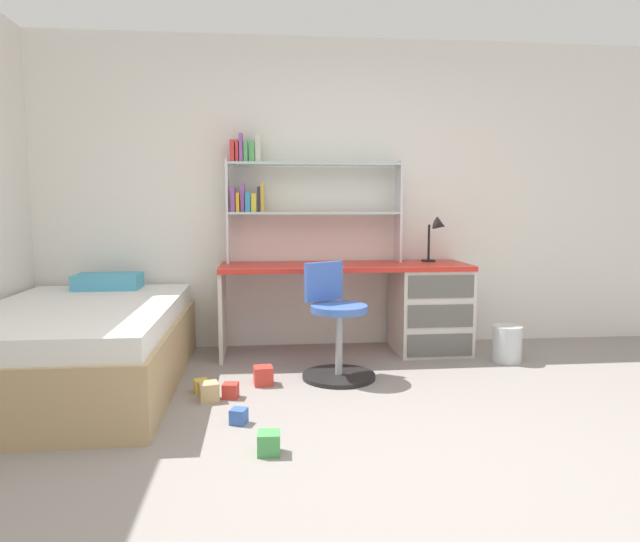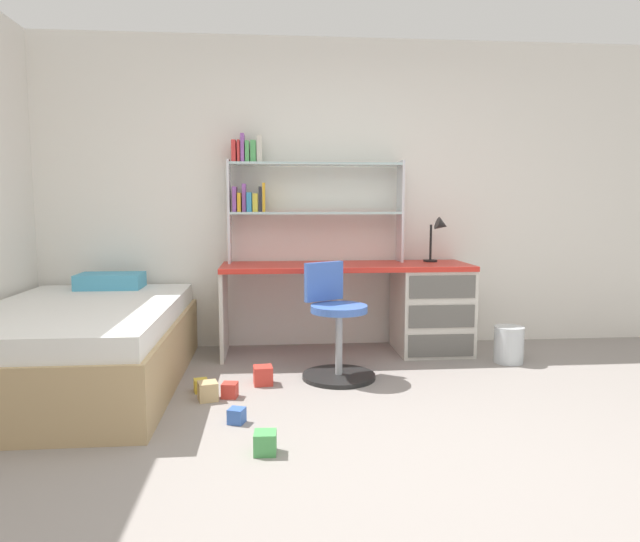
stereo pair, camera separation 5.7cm
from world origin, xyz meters
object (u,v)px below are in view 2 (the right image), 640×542
object	(u,v)px
swivel_chair	(336,332)
toy_block_blue_3	(237,416)
bed_platform	(81,345)
toy_block_red_0	(230,390)
desk	(410,303)
toy_block_red_5	(263,375)
bookshelf_hutch	(289,188)
toy_block_natural_1	(208,391)
toy_block_green_2	(265,443)
toy_block_yellow_4	(201,386)
waste_bin	(509,345)
desk_lamp	(439,232)

from	to	relation	value
swivel_chair	toy_block_blue_3	world-z (taller)	swivel_chair
bed_platform	toy_block_red_0	world-z (taller)	bed_platform
desk	toy_block_blue_3	size ratio (longest dim) A/B	23.79
desk	toy_block_red_5	world-z (taller)	desk
bed_platform	toy_block_red_0	bearing A→B (deg)	-17.97
bed_platform	toy_block_red_5	bearing A→B (deg)	-3.72
bookshelf_hutch	toy_block_natural_1	size ratio (longest dim) A/B	12.48
toy_block_green_2	toy_block_red_5	size ratio (longest dim) A/B	0.87
toy_block_blue_3	toy_block_yellow_4	world-z (taller)	toy_block_yellow_4
desk	toy_block_blue_3	xyz separation A→B (m)	(-1.36, -1.48, -0.37)
toy_block_red_0	toy_block_green_2	size ratio (longest dim) A/B	0.86
toy_block_red_0	bed_platform	bearing A→B (deg)	162.03
waste_bin	toy_block_red_0	size ratio (longest dim) A/B	3.00
toy_block_red_0	toy_block_blue_3	distance (m)	0.45
toy_block_yellow_4	toy_block_red_5	size ratio (longest dim) A/B	0.69
swivel_chair	toy_block_red_5	xyz separation A→B (m)	(-0.52, -0.12, -0.26)
toy_block_red_0	toy_block_red_5	world-z (taller)	toy_block_red_5
toy_block_green_2	desk_lamp	bearing A→B (deg)	53.84
toy_block_blue_3	toy_block_red_5	size ratio (longest dim) A/B	0.67
toy_block_red_0	toy_block_red_5	xyz separation A→B (m)	(0.21, 0.25, 0.02)
bed_platform	toy_block_green_2	world-z (taller)	bed_platform
waste_bin	toy_block_yellow_4	size ratio (longest dim) A/B	3.28
desk_lamp	bed_platform	size ratio (longest dim) A/B	0.19
bookshelf_hutch	toy_block_yellow_4	distance (m)	1.83
toy_block_red_0	toy_block_natural_1	size ratio (longest dim) A/B	0.81
toy_block_yellow_4	toy_block_green_2	bearing A→B (deg)	-66.34
desk	toy_block_yellow_4	distance (m)	1.90
desk_lamp	toy_block_red_0	xyz separation A→B (m)	(-1.69, -1.15, -0.95)
desk	toy_block_green_2	bearing A→B (deg)	-122.26
toy_block_red_0	toy_block_yellow_4	bearing A→B (deg)	148.15
toy_block_green_2	toy_block_yellow_4	bearing A→B (deg)	113.66
desk_lamp	toy_block_red_5	world-z (taller)	desk_lamp
toy_block_green_2	toy_block_blue_3	size ratio (longest dim) A/B	1.29
toy_block_yellow_4	toy_block_natural_1	bearing A→B (deg)	-69.00
toy_block_green_2	toy_block_blue_3	distance (m)	0.44
toy_block_blue_3	bookshelf_hutch	bearing A→B (deg)	77.84
waste_bin	toy_block_red_5	size ratio (longest dim) A/B	2.25
swivel_chair	toy_block_yellow_4	distance (m)	1.00
toy_block_blue_3	toy_block_red_5	world-z (taller)	toy_block_red_5
bed_platform	toy_block_blue_3	xyz separation A→B (m)	(1.08, -0.77, -0.24)
toy_block_red_5	toy_block_yellow_4	bearing A→B (deg)	-162.62
bed_platform	waste_bin	distance (m)	3.15
toy_block_green_2	toy_block_blue_3	bearing A→B (deg)	111.57
swivel_chair	toy_block_yellow_4	xyz separation A→B (m)	(-0.93, -0.25, -0.28)
desk_lamp	swivel_chair	size ratio (longest dim) A/B	0.47
waste_bin	toy_block_red_0	world-z (taller)	waste_bin
toy_block_natural_1	toy_block_green_2	distance (m)	0.89
desk	swivel_chair	xyz separation A→B (m)	(-0.70, -0.67, -0.09)
desk	bed_platform	xyz separation A→B (m)	(-2.44, -0.71, -0.13)
bed_platform	toy_block_yellow_4	bearing A→B (deg)	-14.19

